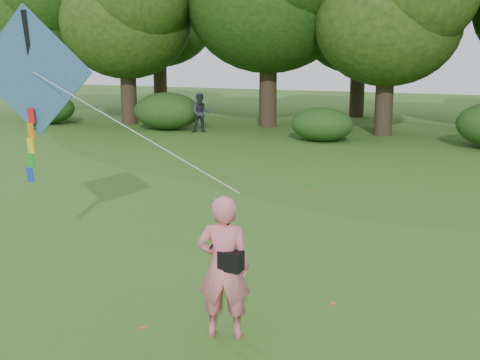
% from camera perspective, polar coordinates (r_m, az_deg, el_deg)
% --- Properties ---
extents(ground, '(100.00, 100.00, 0.00)m').
position_cam_1_polar(ground, '(8.85, 0.76, -12.63)').
color(ground, '#265114').
rests_on(ground, ground).
extents(man_kite_flyer, '(0.81, 0.66, 1.92)m').
position_cam_1_polar(man_kite_flyer, '(7.88, -1.57, -8.26)').
color(man_kite_flyer, '#E96D81').
rests_on(man_kite_flyer, ground).
extents(bystander_left, '(1.11, 1.04, 1.82)m').
position_cam_1_polar(bystander_left, '(28.27, -3.73, 6.35)').
color(bystander_left, '#2A2F38').
rests_on(bystander_left, ground).
extents(crossbody_bag, '(0.43, 0.20, 0.73)m').
position_cam_1_polar(crossbody_bag, '(7.77, -0.89, -7.58)').
color(crossbody_bag, black).
rests_on(crossbody_bag, ground).
extents(flying_kite, '(5.42, 1.49, 2.99)m').
position_cam_1_polar(flying_kite, '(10.72, -19.09, 9.40)').
color(flying_kite, '#264AA5').
rests_on(flying_kite, ground).
extents(shrub_band, '(39.15, 3.22, 1.88)m').
position_cam_1_polar(shrub_band, '(25.45, 15.24, 5.20)').
color(shrub_band, '#264919').
rests_on(shrub_band, ground).
extents(fallen_leaves, '(10.99, 14.84, 0.01)m').
position_cam_1_polar(fallen_leaves, '(13.33, 4.54, -4.07)').
color(fallen_leaves, '#985D29').
rests_on(fallen_leaves, ground).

